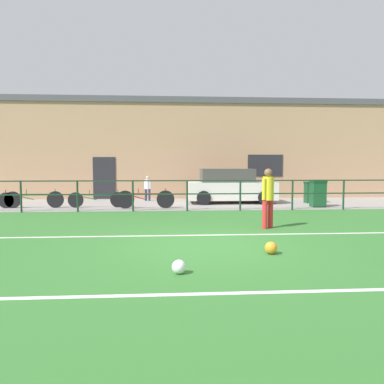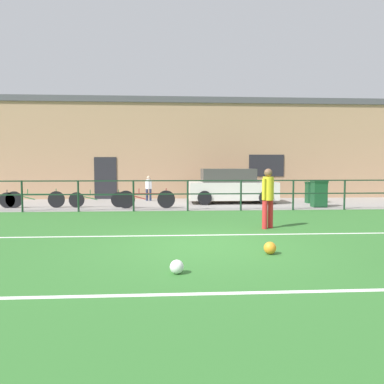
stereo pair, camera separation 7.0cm
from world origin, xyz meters
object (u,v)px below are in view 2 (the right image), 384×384
object	(u,v)px
soccer_ball_match	(177,267)
soccer_ball_spare	(270,248)
bicycle_parked_1	(35,199)
trash_bin_0	(312,192)
parked_car_red	(231,187)
bicycle_parked_3	(146,199)
spectator_child	(149,187)
bicycle_parked_2	(98,199)
player_striker	(268,195)
trash_bin_1	(319,194)

from	to	relation	value
soccer_ball_match	soccer_ball_spare	bearing A→B (deg)	33.18
bicycle_parked_1	trash_bin_0	world-z (taller)	trash_bin_0
parked_car_red	bicycle_parked_3	xyz separation A→B (m)	(-3.66, -1.89, -0.36)
soccer_ball_match	bicycle_parked_3	world-z (taller)	bicycle_parked_3
spectator_child	bicycle_parked_2	distance (m)	3.33
bicycle_parked_2	trash_bin_0	size ratio (longest dim) A/B	2.38
soccer_ball_match	player_striker	bearing A→B (deg)	58.05
bicycle_parked_1	trash_bin_1	size ratio (longest dim) A/B	2.14
player_striker	bicycle_parked_2	world-z (taller)	player_striker
trash_bin_0	parked_car_red	bearing A→B (deg)	175.78
spectator_child	parked_car_red	size ratio (longest dim) A/B	0.30
soccer_ball_match	parked_car_red	distance (m)	11.07
soccer_ball_match	spectator_child	size ratio (longest dim) A/B	0.19
soccer_ball_spare	soccer_ball_match	bearing A→B (deg)	-146.82
trash_bin_0	trash_bin_1	xyz separation A→B (m)	(-0.34, -1.59, 0.06)
soccer_ball_spare	bicycle_parked_3	distance (m)	8.15
player_striker	bicycle_parked_1	bearing A→B (deg)	-69.40
soccer_ball_match	trash_bin_0	world-z (taller)	trash_bin_0
soccer_ball_spare	player_striker	bearing A→B (deg)	75.84
trash_bin_1	soccer_ball_spare	bearing A→B (deg)	-118.17
spectator_child	soccer_ball_match	bearing A→B (deg)	112.03
soccer_ball_match	soccer_ball_spare	world-z (taller)	soccer_ball_spare
player_striker	soccer_ball_match	size ratio (longest dim) A/B	7.28
trash_bin_0	trash_bin_1	distance (m)	1.63
player_striker	bicycle_parked_1	xyz separation A→B (m)	(-7.91, 5.19, -0.55)
trash_bin_1	player_striker	bearing A→B (deg)	-125.20
soccer_ball_match	spectator_child	distance (m)	12.03
soccer_ball_spare	spectator_child	distance (m)	11.18
spectator_child	bicycle_parked_1	distance (m)	5.11
soccer_ball_match	bicycle_parked_1	world-z (taller)	bicycle_parked_1
soccer_ball_spare	bicycle_parked_3	size ratio (longest dim) A/B	0.11
parked_car_red	bicycle_parked_3	distance (m)	4.14
soccer_ball_match	bicycle_parked_3	size ratio (longest dim) A/B	0.10
trash_bin_0	soccer_ball_match	bearing A→B (deg)	-120.92
player_striker	trash_bin_1	xyz separation A→B (m)	(3.39, 4.80, -0.36)
bicycle_parked_3	parked_car_red	bearing A→B (deg)	27.37
player_striker	soccer_ball_match	distance (m)	4.86
bicycle_parked_2	bicycle_parked_1	bearing A→B (deg)	-180.00
soccer_ball_spare	bicycle_parked_3	bearing A→B (deg)	110.17
soccer_ball_spare	bicycle_parked_2	size ratio (longest dim) A/B	0.11
soccer_ball_spare	trash_bin_0	bearing A→B (deg)	64.34
parked_car_red	bicycle_parked_2	size ratio (longest dim) A/B	1.71
spectator_child	bicycle_parked_2	xyz separation A→B (m)	(-1.88, -2.72, -0.35)
soccer_ball_match	trash_bin_0	distance (m)	12.20
spectator_child	soccer_ball_spare	bearing A→B (deg)	121.85
trash_bin_1	soccer_ball_match	bearing A→B (deg)	-123.74
parked_car_red	spectator_child	bearing A→B (deg)	161.47
parked_car_red	trash_bin_0	distance (m)	3.62
soccer_ball_match	trash_bin_0	xyz separation A→B (m)	(6.26, 10.46, 0.39)
soccer_ball_spare	parked_car_red	xyz separation A→B (m)	(0.85, 9.54, 0.62)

